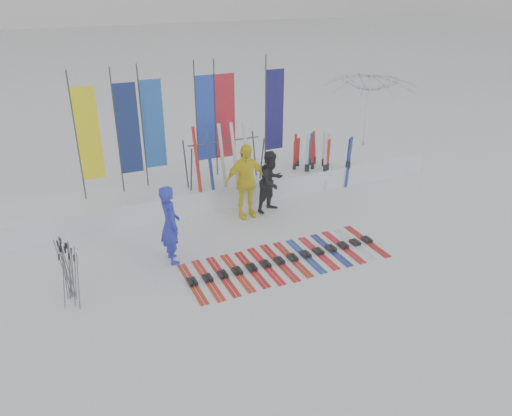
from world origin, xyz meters
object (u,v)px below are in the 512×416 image
person_black (271,182)px  ski_rack (224,156)px  tent_canopy (368,114)px  person_yellow (245,181)px  person_blue (170,224)px  ski_row (286,260)px

person_black → ski_rack: ski_rack is taller
person_black → tent_canopy: 5.70m
person_yellow → tent_canopy: (5.74, 2.77, 0.47)m
person_black → tent_canopy: size_ratio=0.51×
person_yellow → person_blue: bearing=-153.3°
person_blue → tent_canopy: size_ratio=0.55×
tent_canopy → ski_row: size_ratio=0.72×
person_blue → tent_canopy: bearing=-63.1°
person_black → tent_canopy: bearing=6.9°
person_blue → ski_row: size_ratio=0.40×
ski_row → ski_rack: bearing=91.3°
person_black → person_yellow: size_ratio=0.84×
ski_row → person_yellow: bearing=87.6°
ski_rack → person_black: bearing=-45.2°
person_blue → person_yellow: person_yellow is taller
person_yellow → ski_rack: 1.10m
ski_row → ski_rack: size_ratio=2.21×
person_yellow → ski_row: size_ratio=0.44×
person_yellow → person_black: bearing=0.8°
person_blue → person_black: person_blue is taller
tent_canopy → ski_rack: tent_canopy is taller
person_blue → person_yellow: bearing=-59.9°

